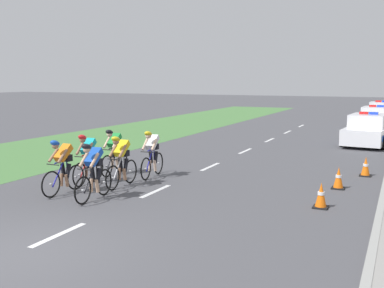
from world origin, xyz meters
TOP-DOWN VIEW (x-y plane):
  - ground_plane at (0.00, 0.00)m, footprint 160.00×160.00m
  - grass_verge at (-8.14, 14.00)m, footprint 7.00×60.00m
  - lane_markings_centre at (0.00, 11.13)m, footprint 0.14×29.60m
  - cyclist_lead at (-2.18, 3.83)m, footprint 0.42×1.72m
  - cyclist_second at (-1.02, 3.65)m, footprint 0.43×1.72m
  - cyclist_third at (-2.34, 5.13)m, footprint 0.45×1.72m
  - cyclist_fourth at (-1.19, 5.20)m, footprint 0.42×1.72m
  - cyclist_fifth at (-2.39, 6.57)m, footprint 0.44×1.72m
  - cyclist_sixth at (-1.03, 6.73)m, footprint 0.45×1.72m
  - police_car_nearest at (4.74, 17.51)m, footprint 2.29×4.54m
  - police_car_second at (4.74, 23.96)m, footprint 2.10×4.45m
  - police_car_third at (4.74, 30.38)m, footprint 2.00×4.40m
  - traffic_cone_near at (4.51, 5.38)m, footprint 0.36×0.36m
  - traffic_cone_mid at (4.64, 7.62)m, footprint 0.36×0.36m
  - traffic_cone_far at (5.21, 9.80)m, footprint 0.36×0.36m

SIDE VIEW (x-z plane):
  - ground_plane at x=0.00m, z-range 0.00..0.00m
  - lane_markings_centre at x=0.00m, z-range 0.00..0.01m
  - grass_verge at x=-8.14m, z-range 0.00..0.01m
  - traffic_cone_near at x=4.51m, z-range -0.01..0.63m
  - traffic_cone_mid at x=4.64m, z-range -0.01..0.63m
  - traffic_cone_far at x=5.21m, z-range -0.01..0.63m
  - police_car_nearest at x=4.74m, z-range -0.12..1.48m
  - police_car_second at x=4.74m, z-range -0.12..1.48m
  - police_car_third at x=4.74m, z-range -0.12..1.48m
  - cyclist_lead at x=-2.18m, z-range 0.00..1.57m
  - cyclist_second at x=-1.02m, z-range 0.00..1.57m
  - cyclist_third at x=-2.34m, z-range 0.00..1.57m
  - cyclist_fourth at x=-1.19m, z-range 0.00..1.57m
  - cyclist_fifth at x=-2.39m, z-range 0.00..1.57m
  - cyclist_sixth at x=-1.03m, z-range 0.00..1.57m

